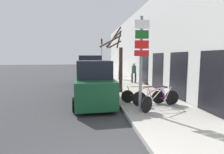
{
  "coord_description": "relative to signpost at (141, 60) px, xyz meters",
  "views": [
    {
      "loc": [
        -0.49,
        -3.03,
        2.32
      ],
      "look_at": [
        0.83,
        5.76,
        1.28
      ],
      "focal_mm": 28.0,
      "sensor_mm": 36.0,
      "label": 1
    }
  ],
  "objects": [
    {
      "name": "pedestrian_near",
      "position": [
        1.86,
        7.63,
        -1.11
      ],
      "size": [
        0.43,
        0.36,
        1.64
      ],
      "rotation": [
        0.0,
        0.0,
        -0.14
      ],
      "color": "#333338",
      "rests_on": "sidewalk_curb"
    },
    {
      "name": "street_tree",
      "position": [
        -0.11,
        3.96,
        -0.19
      ],
      "size": [
        1.44,
        1.56,
        3.96
      ],
      "color": "#3D2D23",
      "rests_on": "sidewalk_curb"
    },
    {
      "name": "building_facade",
      "position": [
        2.74,
        10.46,
        1.02
      ],
      "size": [
        0.23,
        32.0,
        6.5
      ],
      "color": "silver",
      "rests_on": "ground"
    },
    {
      "name": "bicycle_1",
      "position": [
        0.96,
        0.76,
        -1.68
      ],
      "size": [
        2.19,
        0.44,
        0.89
      ],
      "rotation": [
        0.0,
        0.0,
        1.58
      ],
      "color": "black",
      "rests_on": "sidewalk_curb"
    },
    {
      "name": "traffic_light",
      "position": [
        -0.09,
        15.8,
        0.82
      ],
      "size": [
        0.2,
        0.3,
        4.5
      ],
      "color": "gray",
      "rests_on": "sidewalk_curb"
    },
    {
      "name": "bicycle_2",
      "position": [
        0.52,
        1.21,
        -1.7
      ],
      "size": [
        1.99,
        0.63,
        0.83
      ],
      "rotation": [
        0.0,
        0.0,
        1.32
      ],
      "color": "black",
      "rests_on": "sidewalk_curb"
    },
    {
      "name": "parked_car_0",
      "position": [
        -1.74,
        2.1,
        -1.24
      ],
      "size": [
        2.01,
        4.29,
        2.14
      ],
      "rotation": [
        0.0,
        0.0,
        0.02
      ],
      "color": "#144728",
      "rests_on": "ground"
    },
    {
      "name": "signpost",
      "position": [
        0.0,
        0.0,
        0.0
      ],
      "size": [
        0.58,
        0.13,
        3.68
      ],
      "color": "gray",
      "rests_on": "sidewalk_curb"
    },
    {
      "name": "sidewalk_curb",
      "position": [
        0.99,
        10.54,
        -2.13
      ],
      "size": [
        3.2,
        32.0,
        0.15
      ],
      "color": "#9E9B93",
      "rests_on": "ground"
    },
    {
      "name": "parked_car_1",
      "position": [
        -1.77,
        7.81,
        -1.1
      ],
      "size": [
        2.12,
        4.25,
        2.41
      ],
      "rotation": [
        0.0,
        0.0,
        -0.0
      ],
      "color": "black",
      "rests_on": "ground"
    },
    {
      "name": "pedestrian_far",
      "position": [
        1.18,
        9.9,
        -1.15
      ],
      "size": [
        0.41,
        0.35,
        1.57
      ],
      "rotation": [
        0.0,
        0.0,
        0.23
      ],
      "color": "#333338",
      "rests_on": "sidewalk_curb"
    },
    {
      "name": "ground_plane",
      "position": [
        -1.61,
        7.74,
        -2.21
      ],
      "size": [
        80.0,
        80.0,
        0.0
      ],
      "primitive_type": "plane",
      "color": "#333335"
    },
    {
      "name": "bicycle_0",
      "position": [
        0.93,
        0.28,
        -1.67
      ],
      "size": [
        2.01,
        1.28,
        0.9
      ],
      "rotation": [
        0.0,
        0.0,
        2.13
      ],
      "color": "black",
      "rests_on": "sidewalk_curb"
    }
  ]
}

